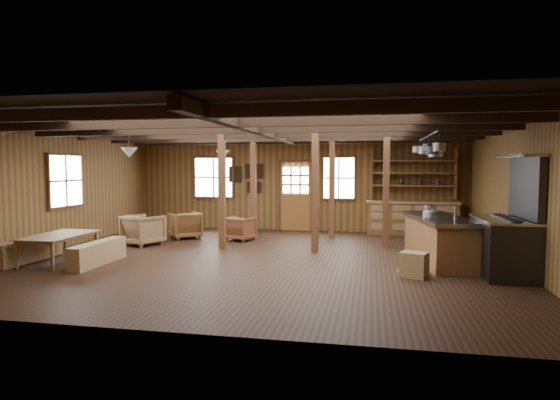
% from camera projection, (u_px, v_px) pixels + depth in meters
% --- Properties ---
extents(room, '(10.04, 9.04, 2.84)m').
position_uv_depth(room, '(262.00, 192.00, 9.78)').
color(room, black).
rests_on(room, ground).
extents(ceiling_joists, '(9.80, 8.82, 0.18)m').
position_uv_depth(ceiling_joists, '(264.00, 132.00, 9.86)').
color(ceiling_joists, black).
rests_on(ceiling_joists, ceiling).
extents(timber_posts, '(3.95, 2.35, 2.80)m').
position_uv_depth(timber_posts, '(301.00, 188.00, 11.72)').
color(timber_posts, '#4E2B16').
rests_on(timber_posts, floor).
extents(back_door, '(1.02, 0.08, 2.15)m').
position_uv_depth(back_door, '(296.00, 202.00, 14.17)').
color(back_door, brown).
rests_on(back_door, floor).
extents(window_back_left, '(1.32, 0.06, 1.32)m').
position_uv_depth(window_back_left, '(214.00, 177.00, 14.63)').
color(window_back_left, white).
rests_on(window_back_left, wall_back).
extents(window_back_right, '(1.02, 0.06, 1.32)m').
position_uv_depth(window_back_right, '(339.00, 178.00, 13.88)').
color(window_back_right, white).
rests_on(window_back_right, wall_back).
extents(window_left, '(0.14, 1.24, 1.32)m').
position_uv_depth(window_left, '(65.00, 181.00, 11.20)').
color(window_left, white).
rests_on(window_left, wall_back).
extents(notice_boards, '(1.08, 0.03, 0.90)m').
position_uv_depth(notice_boards, '(248.00, 176.00, 14.41)').
color(notice_boards, silver).
rests_on(notice_boards, wall_back).
extents(back_counter, '(2.55, 0.60, 2.45)m').
position_uv_depth(back_counter, '(412.00, 214.00, 13.30)').
color(back_counter, brown).
rests_on(back_counter, floor).
extents(pendant_lamps, '(1.86, 2.36, 0.66)m').
position_uv_depth(pendant_lamps, '(180.00, 154.00, 11.13)').
color(pendant_lamps, '#2B2B2E').
rests_on(pendant_lamps, ceiling).
extents(pot_rack, '(0.38, 3.00, 0.45)m').
position_uv_depth(pot_rack, '(428.00, 149.00, 9.32)').
color(pot_rack, '#2B2B2E').
rests_on(pot_rack, ceiling).
extents(kitchen_island, '(1.27, 2.61, 1.20)m').
position_uv_depth(kitchen_island, '(439.00, 239.00, 9.44)').
color(kitchen_island, brown).
rests_on(kitchen_island, floor).
extents(step_stool, '(0.60, 0.52, 0.44)m').
position_uv_depth(step_stool, '(414.00, 265.00, 8.19)').
color(step_stool, olive).
rests_on(step_stool, floor).
extents(commercial_range, '(0.89, 1.74, 2.15)m').
position_uv_depth(commercial_range, '(508.00, 238.00, 8.32)').
color(commercial_range, '#2B2B2E').
rests_on(commercial_range, floor).
extents(dining_table, '(0.94, 1.65, 0.57)m').
position_uv_depth(dining_table, '(61.00, 249.00, 9.44)').
color(dining_table, olive).
rests_on(dining_table, floor).
extents(bench_wall, '(0.32, 1.70, 0.47)m').
position_uv_depth(bench_wall, '(28.00, 250.00, 9.58)').
color(bench_wall, olive).
rests_on(bench_wall, floor).
extents(bench_aisle, '(0.31, 1.63, 0.45)m').
position_uv_depth(bench_aisle, '(98.00, 253.00, 9.29)').
color(bench_aisle, olive).
rests_on(bench_aisle, floor).
extents(armchair_a, '(1.09, 1.09, 0.71)m').
position_uv_depth(armchair_a, '(185.00, 225.00, 12.62)').
color(armchair_a, brown).
rests_on(armchair_a, floor).
extents(armchair_b, '(0.84, 0.85, 0.63)m').
position_uv_depth(armchair_b, '(240.00, 228.00, 12.29)').
color(armchair_b, brown).
rests_on(armchair_b, floor).
extents(armchair_c, '(1.07, 1.08, 0.75)m').
position_uv_depth(armchair_c, '(143.00, 230.00, 11.56)').
color(armchair_c, brown).
rests_on(armchair_c, floor).
extents(counter_pot, '(0.28, 0.28, 0.17)m').
position_uv_depth(counter_pot, '(430.00, 209.00, 10.11)').
color(counter_pot, '#ADB0B4').
rests_on(counter_pot, kitchen_island).
extents(bowl, '(0.30, 0.30, 0.07)m').
position_uv_depth(bowl, '(432.00, 212.00, 9.90)').
color(bowl, silver).
rests_on(bowl, kitchen_island).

